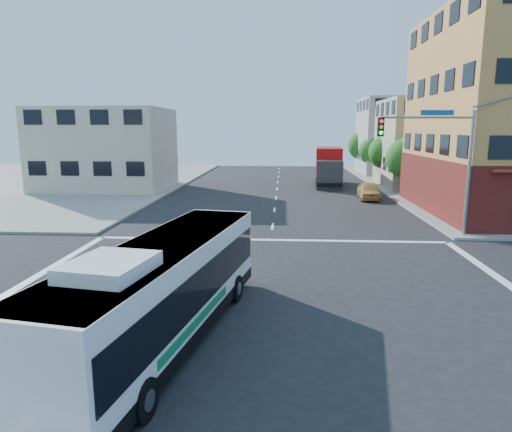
{
  "coord_description": "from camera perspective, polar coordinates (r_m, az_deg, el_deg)",
  "views": [
    {
      "loc": [
        0.65,
        -14.82,
        6.01
      ],
      "look_at": [
        -0.5,
        4.17,
        2.36
      ],
      "focal_mm": 32.0,
      "sensor_mm": 36.0,
      "label": 1
    }
  ],
  "objects": [
    {
      "name": "ground",
      "position": [
        16.01,
        0.89,
        -11.19
      ],
      "size": [
        120.0,
        120.0,
        0.0
      ],
      "primitive_type": "plane",
      "color": "black",
      "rests_on": "ground"
    },
    {
      "name": "building_east_near",
      "position": [
        51.48,
        22.21,
        8.4
      ],
      "size": [
        12.06,
        10.06,
        9.0
      ],
      "color": "tan",
      "rests_on": "ground"
    },
    {
      "name": "building_east_far",
      "position": [
        64.9,
        18.3,
        9.44
      ],
      "size": [
        12.06,
        10.06,
        10.0
      ],
      "color": "#9B9A96",
      "rests_on": "ground"
    },
    {
      "name": "building_west",
      "position": [
        48.21,
        -18.22,
        7.94
      ],
      "size": [
        12.06,
        10.06,
        8.0
      ],
      "color": "beige",
      "rests_on": "ground"
    },
    {
      "name": "signal_mast_ne",
      "position": [
        26.82,
        21.99,
        7.88
      ],
      "size": [
        7.91,
        1.13,
        8.07
      ],
      "color": "gray",
      "rests_on": "ground"
    },
    {
      "name": "street_tree_a",
      "position": [
        44.27,
        18.33,
        7.18
      ],
      "size": [
        3.6,
        3.6,
        5.53
      ],
      "color": "#392614",
      "rests_on": "ground"
    },
    {
      "name": "street_tree_b",
      "position": [
        52.03,
        16.11,
        7.96
      ],
      "size": [
        3.8,
        3.8,
        5.79
      ],
      "color": "#392614",
      "rests_on": "ground"
    },
    {
      "name": "street_tree_c",
      "position": [
        59.87,
        14.44,
        8.08
      ],
      "size": [
        3.4,
        3.4,
        5.29
      ],
      "color": "#392614",
      "rests_on": "ground"
    },
    {
      "name": "street_tree_d",
      "position": [
        67.72,
        13.19,
        8.78
      ],
      "size": [
        4.0,
        4.0,
        6.03
      ],
      "color": "#392614",
      "rests_on": "ground"
    },
    {
      "name": "transit_bus",
      "position": [
        13.22,
        -11.39,
        -9.0
      ],
      "size": [
        4.16,
        11.06,
        3.2
      ],
      "rotation": [
        0.0,
        0.0,
        -0.18
      ],
      "color": "black",
      "rests_on": "ground"
    },
    {
      "name": "box_truck",
      "position": [
        49.55,
        9.07,
        6.02
      ],
      "size": [
        3.15,
        9.04,
        4.0
      ],
      "rotation": [
        0.0,
        0.0,
        -0.06
      ],
      "color": "#2B2B30",
      "rests_on": "ground"
    },
    {
      "name": "parked_car",
      "position": [
        40.63,
        13.91,
        3.08
      ],
      "size": [
        1.97,
        4.4,
        1.47
      ],
      "primitive_type": "imported",
      "rotation": [
        0.0,
        0.0,
        -0.06
      ],
      "color": "tan",
      "rests_on": "ground"
    }
  ]
}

